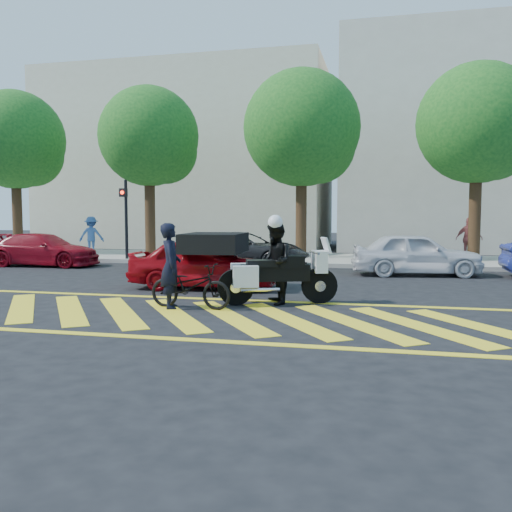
% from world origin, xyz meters
% --- Properties ---
extents(ground, '(90.00, 90.00, 0.00)m').
position_xyz_m(ground, '(0.00, 0.00, 0.00)').
color(ground, black).
rests_on(ground, ground).
extents(sidewalk, '(60.00, 5.00, 0.15)m').
position_xyz_m(sidewalk, '(0.00, 12.00, 0.07)').
color(sidewalk, '#9E998E').
rests_on(sidewalk, ground).
extents(crosswalk, '(12.33, 4.00, 0.01)m').
position_xyz_m(crosswalk, '(-0.04, 0.00, 0.00)').
color(crosswalk, yellow).
rests_on(crosswalk, ground).
extents(building_left, '(16.00, 8.00, 10.00)m').
position_xyz_m(building_left, '(-8.00, 21.00, 5.00)').
color(building_left, beige).
rests_on(building_left, ground).
extents(building_right, '(16.00, 8.00, 11.00)m').
position_xyz_m(building_right, '(9.00, 21.00, 5.50)').
color(building_right, beige).
rests_on(building_right, ground).
extents(tree_far_left, '(4.40, 4.40, 7.41)m').
position_xyz_m(tree_far_left, '(-12.87, 12.06, 5.05)').
color(tree_far_left, black).
rests_on(tree_far_left, ground).
extents(tree_left, '(4.20, 4.20, 7.26)m').
position_xyz_m(tree_left, '(-6.37, 12.06, 4.99)').
color(tree_left, black).
rests_on(tree_left, ground).
extents(tree_center, '(4.60, 4.60, 7.56)m').
position_xyz_m(tree_center, '(0.13, 12.06, 5.10)').
color(tree_center, black).
rests_on(tree_center, ground).
extents(tree_right, '(4.40, 4.40, 7.41)m').
position_xyz_m(tree_right, '(6.63, 12.06, 5.05)').
color(tree_right, black).
rests_on(tree_right, ground).
extents(signal_pole, '(0.28, 0.43, 3.20)m').
position_xyz_m(signal_pole, '(-6.50, 9.74, 1.92)').
color(signal_pole, black).
rests_on(signal_pole, ground).
extents(officer_bike, '(0.61, 0.73, 1.71)m').
position_xyz_m(officer_bike, '(-0.92, 0.62, 0.86)').
color(officer_bike, black).
rests_on(officer_bike, ground).
extents(bicycle, '(1.78, 0.77, 0.91)m').
position_xyz_m(bicycle, '(-0.53, 0.67, 0.45)').
color(bicycle, black).
rests_on(bicycle, ground).
extents(police_motorcycle, '(2.43, 1.28, 1.12)m').
position_xyz_m(police_motorcycle, '(1.04, 1.57, 0.61)').
color(police_motorcycle, black).
rests_on(police_motorcycle, ground).
extents(officer_moto, '(0.90, 1.01, 1.73)m').
position_xyz_m(officer_moto, '(1.02, 1.58, 0.86)').
color(officer_moto, black).
rests_on(officer_moto, ground).
extents(red_convertible, '(3.87, 1.78, 1.28)m').
position_xyz_m(red_convertible, '(-1.19, 3.50, 0.64)').
color(red_convertible, '#94060D').
rests_on(red_convertible, ground).
extents(parked_left, '(4.13, 1.78, 1.18)m').
position_xyz_m(parked_left, '(-8.78, 7.80, 0.59)').
color(parked_left, maroon).
rests_on(parked_left, ground).
extents(parked_mid_left, '(4.69, 2.43, 1.26)m').
position_xyz_m(parked_mid_left, '(-1.48, 8.58, 0.63)').
color(parked_mid_left, black).
rests_on(parked_mid_left, ground).
extents(parked_mid_right, '(4.07, 2.07, 1.33)m').
position_xyz_m(parked_mid_right, '(4.21, 7.80, 0.66)').
color(parked_mid_right, silver).
rests_on(parked_mid_right, ground).
extents(pedestrian_left, '(1.19, 0.91, 1.62)m').
position_xyz_m(pedestrian_left, '(-9.26, 11.95, 0.96)').
color(pedestrian_left, '#375C97').
rests_on(pedestrian_left, sidewalk).
extents(pedestrian_right, '(1.00, 0.56, 1.61)m').
position_xyz_m(pedestrian_right, '(6.35, 12.14, 0.95)').
color(pedestrian_right, brown).
rests_on(pedestrian_right, sidewalk).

